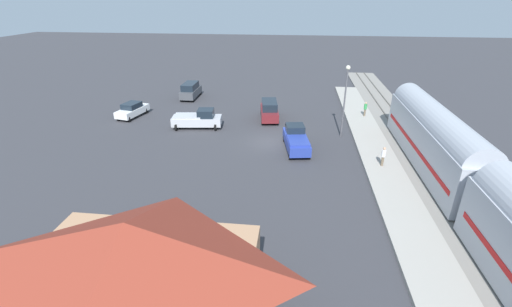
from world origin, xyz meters
The scene contains 13 objects.
ground_plane centered at (0.00, 0.00, 0.00)m, with size 200.00×200.00×0.00m, color #38383D.
railway_track centered at (-14.00, 0.00, 0.09)m, with size 4.80×70.00×0.30m.
platform centered at (-10.00, 0.00, 0.15)m, with size 3.20×46.00×0.30m.
passenger_train centered at (-14.00, 12.66, 2.86)m, with size 2.93×36.26×4.98m.
station_building centered at (4.00, 22.00, 3.01)m, with size 10.57×7.95×5.76m.
pedestrian_on_platform centered at (-10.60, -8.81, 1.28)m, with size 0.36×0.36×1.71m.
pedestrian_waiting_far centered at (-9.90, 4.62, 1.28)m, with size 0.36×0.36×1.71m.
pickup_silver centered at (8.40, -3.28, 1.03)m, with size 5.59×2.97×2.14m.
pickup_blue centered at (-2.53, 1.33, 1.03)m, with size 2.80×5.65×2.14m.
sedan_white centered at (17.34, -6.09, 0.88)m, with size 2.70×4.78×1.74m.
suv_maroon centered at (0.74, -7.07, 1.15)m, with size 2.59×5.11×2.22m.
suv_charcoal centered at (12.66, -14.94, 1.15)m, with size 1.98×4.91×2.22m.
light_pole_near_platform centered at (-7.20, -2.53, 4.68)m, with size 0.44×0.44×7.39m.
Camera 1 is at (-2.31, 32.22, 13.70)m, focal length 24.34 mm.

